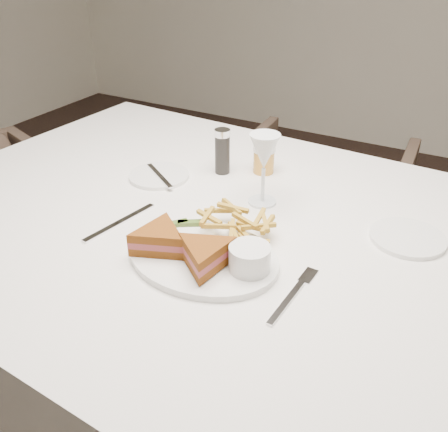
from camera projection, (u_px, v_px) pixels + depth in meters
ground at (168, 398)px, 1.63m from camera, size 5.00×5.00×0.00m
table at (233, 347)px, 1.31m from camera, size 1.70×1.19×0.75m
chair_far at (315, 211)px, 2.01m from camera, size 0.70×0.66×0.67m
table_setting at (226, 220)px, 1.07m from camera, size 0.80×0.67×0.18m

